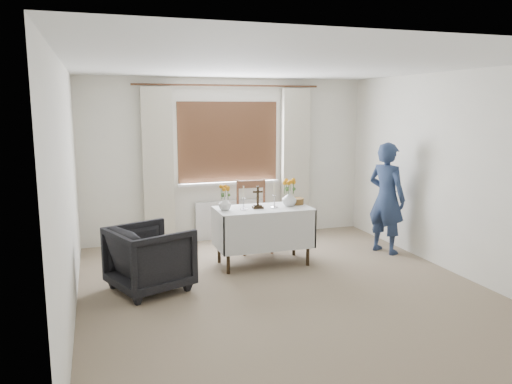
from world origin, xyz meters
TOP-DOWN VIEW (x-y plane):
  - ground at (0.00, 0.00)m, footprint 5.00×5.00m
  - altar_table at (0.07, 0.99)m, footprint 1.24×0.64m
  - wooden_chair at (0.15, 1.61)m, footprint 0.49×0.49m
  - armchair at (-1.45, 0.50)m, footprint 1.06×1.04m
  - person at (1.91, 0.98)m, footprint 0.57×0.68m
  - radiator at (0.00, 2.42)m, footprint 1.10×0.10m
  - wooden_cross at (-0.01, 0.98)m, footprint 0.14×0.11m
  - candlestick_left at (-0.20, 0.95)m, footprint 0.09×0.09m
  - candlestick_right at (0.21, 0.95)m, footprint 0.10×0.10m
  - flower_vase_left at (-0.44, 1.00)m, footprint 0.20×0.20m
  - flower_vase_right at (0.44, 0.99)m, footprint 0.24×0.24m
  - wicker_basket at (0.57, 1.09)m, footprint 0.27×0.27m

SIDE VIEW (x-z plane):
  - ground at x=0.00m, z-range 0.00..0.00m
  - radiator at x=0.00m, z-range 0.00..0.60m
  - armchair at x=-1.45m, z-range 0.00..0.75m
  - altar_table at x=0.07m, z-range 0.00..0.76m
  - wooden_chair at x=0.15m, z-range 0.00..1.02m
  - person at x=1.91m, z-range 0.00..1.58m
  - wicker_basket at x=0.57m, z-range 0.76..0.84m
  - flower_vase_left at x=-0.44m, z-range 0.76..0.93m
  - flower_vase_right at x=0.44m, z-range 0.76..0.96m
  - wooden_cross at x=-0.01m, z-range 0.76..1.06m
  - candlestick_left at x=-0.20m, z-range 0.76..1.07m
  - candlestick_right at x=0.21m, z-range 0.76..1.10m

